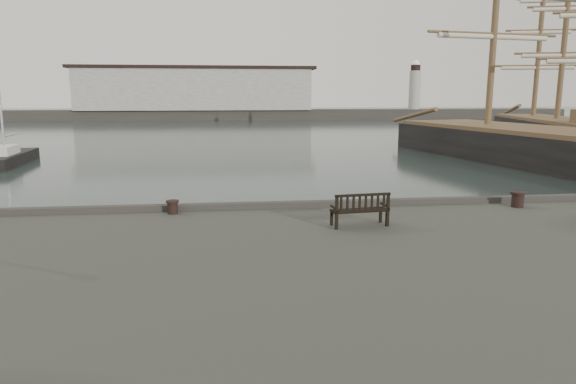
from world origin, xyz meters
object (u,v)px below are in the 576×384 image
object	(u,v)px
bollard_right	(518,199)
yacht_d	(8,161)
bench	(360,216)
bollard_left	(173,207)
tall_ship_far	(555,136)

from	to	relation	value
bollard_right	yacht_d	xyz separation A→B (m)	(-24.18, 24.48, -1.56)
bench	bollard_left	world-z (taller)	bench
bollard_left	bench	bearing A→B (deg)	-22.26
bench	yacht_d	bearing A→B (deg)	119.38
bench	tall_ship_far	distance (m)	47.01
bollard_right	tall_ship_far	xyz separation A→B (m)	(24.67, 34.55, -1.03)
bollard_right	tall_ship_far	distance (m)	42.47
bench	tall_ship_far	world-z (taller)	tall_ship_far
bollard_right	yacht_d	size ratio (longest dim) A/B	0.04
bollard_left	tall_ship_far	xyz separation A→B (m)	(34.86, 34.20, -0.98)
bollard_left	tall_ship_far	size ratio (longest dim) A/B	0.01
bollard_right	tall_ship_far	bearing A→B (deg)	54.48
yacht_d	tall_ship_far	world-z (taller)	tall_ship_far
bollard_left	bollard_right	world-z (taller)	bollard_right
bench	yacht_d	xyz separation A→B (m)	(-18.89, 26.13, -1.60)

